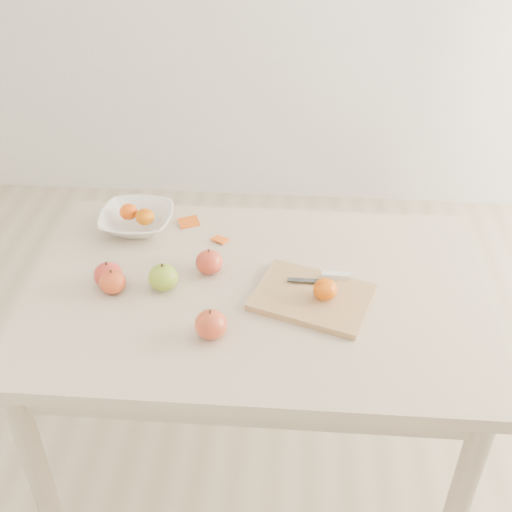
{
  "coord_description": "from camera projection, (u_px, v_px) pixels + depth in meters",
  "views": [
    {
      "loc": [
        0.1,
        -1.31,
        1.82
      ],
      "look_at": [
        0.0,
        0.05,
        0.82
      ],
      "focal_mm": 45.0,
      "sensor_mm": 36.0,
      "label": 1
    }
  ],
  "objects": [
    {
      "name": "ground",
      "position": [
        255.0,
        464.0,
        2.13
      ],
      "size": [
        3.5,
        3.5,
        0.0
      ],
      "primitive_type": "plane",
      "color": "#C6B293",
      "rests_on": "ground"
    },
    {
      "name": "apple_red_a",
      "position": [
        209.0,
        262.0,
        1.73
      ],
      "size": [
        0.07,
        0.07,
        0.07
      ],
      "primitive_type": "ellipsoid",
      "color": "maroon",
      "rests_on": "table"
    },
    {
      "name": "board_tangerine",
      "position": [
        325.0,
        289.0,
        1.62
      ],
      "size": [
        0.06,
        0.06,
        0.05
      ],
      "primitive_type": "ellipsoid",
      "color": "#C84807",
      "rests_on": "cutting_board"
    },
    {
      "name": "paring_knife",
      "position": [
        331.0,
        276.0,
        1.69
      ],
      "size": [
        0.17,
        0.05,
        0.01
      ],
      "color": "white",
      "rests_on": "cutting_board"
    },
    {
      "name": "apple_red_d",
      "position": [
        113.0,
        282.0,
        1.66
      ],
      "size": [
        0.07,
        0.07,
        0.06
      ],
      "primitive_type": "ellipsoid",
      "color": "maroon",
      "rests_on": "table"
    },
    {
      "name": "apple_green",
      "position": [
        163.0,
        277.0,
        1.67
      ],
      "size": [
        0.08,
        0.08,
        0.07
      ],
      "primitive_type": "ellipsoid",
      "color": "#588714",
      "rests_on": "table"
    },
    {
      "name": "orange_peel_b",
      "position": [
        220.0,
        240.0,
        1.87
      ],
      "size": [
        0.06,
        0.05,
        0.01
      ],
      "primitive_type": "cube",
      "rotation": [
        -0.14,
        0.0,
        -0.47
      ],
      "color": "#D6520F",
      "rests_on": "table"
    },
    {
      "name": "table",
      "position": [
        255.0,
        317.0,
        1.75
      ],
      "size": [
        1.2,
        0.8,
        0.75
      ],
      "color": "beige",
      "rests_on": "ground"
    },
    {
      "name": "fruit_bowl",
      "position": [
        137.0,
        220.0,
        1.91
      ],
      "size": [
        0.22,
        0.22,
        0.05
      ],
      "primitive_type": "imported",
      "color": "white",
      "rests_on": "table"
    },
    {
      "name": "apple_red_b",
      "position": [
        108.0,
        275.0,
        1.68
      ],
      "size": [
        0.08,
        0.08,
        0.07
      ],
      "primitive_type": "ellipsoid",
      "color": "maroon",
      "rests_on": "table"
    },
    {
      "name": "bowl_tangerine_far",
      "position": [
        145.0,
        217.0,
        1.88
      ],
      "size": [
        0.06,
        0.06,
        0.05
      ],
      "primitive_type": "ellipsoid",
      "color": "#C96007",
      "rests_on": "fruit_bowl"
    },
    {
      "name": "cutting_board",
      "position": [
        312.0,
        297.0,
        1.65
      ],
      "size": [
        0.34,
        0.29,
        0.02
      ],
      "primitive_type": "cube",
      "rotation": [
        0.0,
        0.0,
        -0.33
      ],
      "color": "tan",
      "rests_on": "table"
    },
    {
      "name": "bowl_tangerine_near",
      "position": [
        129.0,
        212.0,
        1.91
      ],
      "size": [
        0.05,
        0.05,
        0.05
      ],
      "primitive_type": "ellipsoid",
      "color": "#DB3D07",
      "rests_on": "fruit_bowl"
    },
    {
      "name": "apple_red_e",
      "position": [
        211.0,
        324.0,
        1.52
      ],
      "size": [
        0.08,
        0.08,
        0.07
      ],
      "primitive_type": "ellipsoid",
      "color": "maroon",
      "rests_on": "table"
    },
    {
      "name": "orange_peel_a",
      "position": [
        189.0,
        223.0,
        1.94
      ],
      "size": [
        0.07,
        0.07,
        0.01
      ],
      "primitive_type": "cube",
      "rotation": [
        0.21,
        0.0,
        0.42
      ],
      "color": "#C54B0D",
      "rests_on": "table"
    }
  ]
}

